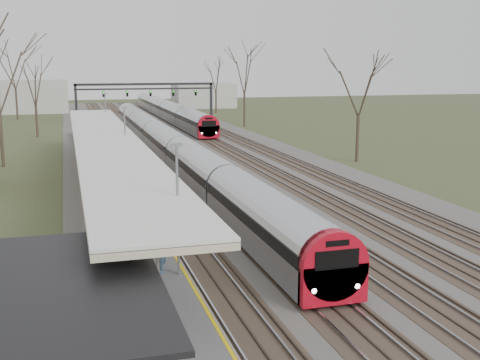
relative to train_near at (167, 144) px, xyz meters
name	(u,v)px	position (x,y,z in m)	size (l,w,h in m)	color
track_bed	(183,149)	(2.76, 6.40, -1.42)	(24.00, 160.00, 0.22)	#474442
platform	(104,179)	(-6.55, -11.10, -0.98)	(3.50, 69.00, 1.00)	#9E9B93
canopy	(106,140)	(-6.55, -15.62, 2.45)	(4.10, 50.00, 3.11)	slate
station_building	(39,347)	(-10.00, -40.60, 0.12)	(6.00, 9.00, 3.20)	silver
signal_gantry	(146,91)	(2.79, 36.39, 3.43)	(21.00, 0.59, 6.08)	black
tree_east_far	(360,82)	(16.50, -6.60, 5.81)	(5.00, 5.00, 10.30)	#2D231C
train_near	(167,144)	(0.00, 0.00, 0.00)	(2.62, 75.21, 3.05)	#A4A6AE
train_far	(167,110)	(7.00, 42.24, 0.00)	(2.62, 60.21, 3.05)	#A4A6AE
passenger	(162,252)	(-5.75, -34.13, 0.36)	(0.61, 0.40, 1.69)	#2F455B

